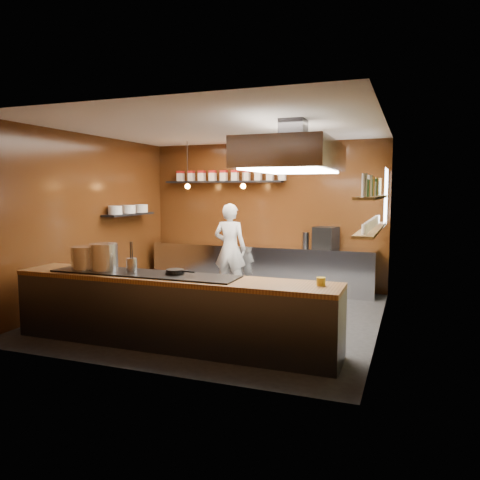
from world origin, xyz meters
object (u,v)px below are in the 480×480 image
at_px(espresso_machine, 326,237).
at_px(extractor_hood, 293,156).
at_px(stockpot_small, 84,258).
at_px(chef, 230,249).
at_px(stockpot_large, 104,257).

bearing_deg(espresso_machine, extractor_hood, -75.86).
distance_m(extractor_hood, stockpot_small, 3.22).
bearing_deg(chef, espresso_machine, -161.55).
xyz_separation_m(espresso_machine, chef, (-1.76, -0.63, -0.22)).
bearing_deg(stockpot_small, chef, 74.88).
distance_m(extractor_hood, stockpot_large, 2.95).
relative_size(extractor_hood, stockpot_large, 5.31).
relative_size(stockpot_large, espresso_machine, 0.91).
height_order(stockpot_large, espresso_machine, espresso_machine).
bearing_deg(espresso_machine, stockpot_large, -106.54).
relative_size(espresso_machine, chef, 0.23).
relative_size(stockpot_small, espresso_machine, 0.82).
height_order(extractor_hood, stockpot_small, extractor_hood).
xyz_separation_m(stockpot_small, chef, (0.88, 3.24, -0.21)).
bearing_deg(stockpot_small, espresso_machine, 55.76).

